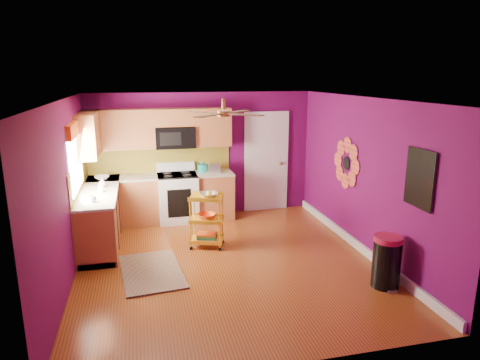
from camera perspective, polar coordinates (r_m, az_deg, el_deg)
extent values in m
plane|color=brown|center=(6.76, -1.69, -10.94)|extent=(5.00, 5.00, 0.00)
cube|color=#600A50|center=(8.74, -5.07, 3.39)|extent=(4.50, 0.04, 2.50)
cube|color=#600A50|center=(4.04, 5.47, -9.31)|extent=(4.50, 0.04, 2.50)
cube|color=#600A50|center=(6.30, -22.25, -1.76)|extent=(0.04, 5.00, 2.50)
cube|color=#600A50|center=(7.12, 16.27, 0.45)|extent=(0.04, 5.00, 2.50)
cube|color=silver|center=(6.14, -1.85, 10.74)|extent=(4.50, 5.00, 0.04)
cube|color=white|center=(7.46, 15.45, -8.41)|extent=(0.05, 4.90, 0.14)
cube|color=#975029|center=(7.77, -18.08, -4.70)|extent=(0.60, 2.30, 0.90)
cube|color=#975029|center=(8.56, -10.30, -2.53)|extent=(2.80, 0.60, 0.90)
cube|color=beige|center=(7.64, -18.34, -1.36)|extent=(0.63, 2.30, 0.04)
cube|color=beige|center=(8.44, -10.44, 0.54)|extent=(2.80, 0.63, 0.04)
cube|color=black|center=(7.90, -17.86, -7.45)|extent=(0.54, 2.30, 0.10)
cube|color=black|center=(8.68, -10.19, -5.06)|extent=(2.80, 0.54, 0.10)
cube|color=white|center=(8.54, -8.28, -2.40)|extent=(0.76, 0.66, 0.92)
cube|color=black|center=(8.43, -8.39, 0.63)|extent=(0.76, 0.62, 0.03)
cube|color=white|center=(8.67, -8.59, 1.79)|extent=(0.76, 0.06, 0.18)
cube|color=black|center=(8.24, -8.07, -3.09)|extent=(0.45, 0.02, 0.55)
cube|color=#975029|center=(8.41, -15.83, 6.47)|extent=(1.32, 0.33, 0.75)
cube|color=#975029|center=(8.52, -3.71, 7.05)|extent=(0.72, 0.33, 0.75)
cube|color=#975029|center=(8.41, -8.76, 8.23)|extent=(0.76, 0.33, 0.34)
cube|color=#975029|center=(7.97, -19.52, 5.81)|extent=(0.33, 1.30, 0.75)
cube|color=black|center=(8.42, -8.65, 5.64)|extent=(0.76, 0.38, 0.40)
cube|color=brown|center=(8.66, -10.62, 2.74)|extent=(2.80, 0.01, 0.51)
cube|color=brown|center=(7.61, -20.67, 0.53)|extent=(0.01, 2.30, 0.51)
cube|color=white|center=(7.25, -21.11, 2.73)|extent=(0.03, 1.20, 1.00)
cube|color=#E45114|center=(7.17, -21.20, 6.42)|extent=(0.08, 1.35, 0.22)
cube|color=white|center=(9.05, 3.48, 2.32)|extent=(0.85, 0.04, 2.05)
cube|color=white|center=(9.03, 3.52, 2.30)|extent=(0.95, 0.02, 2.15)
sphere|color=#BF8C3F|center=(9.10, 5.51, 2.19)|extent=(0.07, 0.07, 0.07)
cylinder|color=black|center=(7.60, 13.99, 2.20)|extent=(0.01, 0.24, 0.24)
cube|color=teal|center=(5.90, 22.91, 0.18)|extent=(0.03, 0.52, 0.72)
cube|color=black|center=(5.89, 22.80, 0.17)|extent=(0.01, 0.56, 0.76)
cylinder|color=#BF8C3F|center=(6.34, -2.21, 10.11)|extent=(0.06, 0.06, 0.16)
cylinder|color=#BF8C3F|center=(6.35, -2.20, 8.85)|extent=(0.20, 0.20, 0.08)
cube|color=#4C2D19|center=(6.67, -0.36, 9.11)|extent=(0.47, 0.47, 0.01)
cube|color=#4C2D19|center=(6.57, -4.99, 8.98)|extent=(0.47, 0.47, 0.01)
cube|color=#4C2D19|center=(6.04, -4.23, 8.57)|extent=(0.47, 0.47, 0.01)
cube|color=#4C2D19|center=(6.15, 0.78, 8.70)|extent=(0.47, 0.47, 0.01)
cube|color=black|center=(6.59, -11.71, -11.80)|extent=(0.99, 1.46, 0.02)
cylinder|color=yellow|center=(7.09, -6.63, -5.81)|extent=(0.02, 0.02, 0.84)
cylinder|color=yellow|center=(7.01, -2.75, -5.96)|extent=(0.02, 0.02, 0.84)
cylinder|color=yellow|center=(7.40, -6.10, -4.94)|extent=(0.02, 0.02, 0.84)
cylinder|color=yellow|center=(7.32, -2.38, -5.08)|extent=(0.02, 0.02, 0.84)
sphere|color=black|center=(7.25, -6.53, -9.00)|extent=(0.06, 0.06, 0.06)
sphere|color=black|center=(7.17, -2.71, -9.18)|extent=(0.06, 0.06, 0.06)
sphere|color=black|center=(7.55, -6.02, -8.02)|extent=(0.06, 0.06, 0.06)
sphere|color=black|center=(7.47, -2.35, -8.18)|extent=(0.06, 0.06, 0.06)
cube|color=yellow|center=(7.08, -4.53, -2.39)|extent=(0.64, 0.55, 0.03)
cube|color=yellow|center=(7.20, -4.47, -5.33)|extent=(0.64, 0.55, 0.03)
cube|color=yellow|center=(7.32, -4.42, -7.95)|extent=(0.64, 0.55, 0.03)
imported|color=beige|center=(7.06, -4.15, -2.01)|extent=(0.38, 0.38, 0.07)
sphere|color=yellow|center=(7.05, -4.15, -1.83)|extent=(0.10, 0.10, 0.10)
imported|color=#E45114|center=(7.18, -4.48, -4.85)|extent=(0.39, 0.39, 0.10)
cube|color=navy|center=(7.31, -4.43, -7.70)|extent=(0.37, 0.32, 0.04)
cube|color=#267233|center=(7.29, -4.43, -7.43)|extent=(0.37, 0.32, 0.03)
cube|color=#E45114|center=(7.28, -4.44, -7.19)|extent=(0.37, 0.32, 0.03)
cylinder|color=black|center=(6.26, 18.93, -10.56)|extent=(0.45, 0.45, 0.65)
cylinder|color=#A5173A|center=(6.12, 19.20, -7.44)|extent=(0.38, 0.38, 0.08)
cube|color=beige|center=(6.25, 19.65, -13.81)|extent=(0.14, 0.09, 0.03)
cylinder|color=teal|center=(8.56, -5.08, 1.60)|extent=(0.18, 0.18, 0.16)
sphere|color=teal|center=(8.54, -5.09, 2.25)|extent=(0.06, 0.06, 0.06)
cube|color=beige|center=(8.49, -3.45, 1.59)|extent=(0.22, 0.15, 0.18)
imported|color=#EA3F72|center=(7.43, -18.11, -0.92)|extent=(0.08, 0.08, 0.17)
imported|color=white|center=(7.74, -17.88, -0.34)|extent=(0.13, 0.13, 0.16)
imported|color=white|center=(8.34, -17.92, 0.31)|extent=(0.27, 0.27, 0.07)
imported|color=white|center=(6.92, -19.04, -2.41)|extent=(0.12, 0.12, 0.09)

